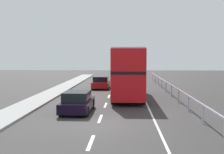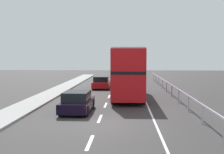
# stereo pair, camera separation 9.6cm
# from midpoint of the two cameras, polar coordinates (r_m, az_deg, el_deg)

# --- Properties ---
(ground_plane) EXTENTS (74.57, 120.00, 0.10)m
(ground_plane) POSITION_cam_midpoint_polar(r_m,az_deg,el_deg) (16.00, -2.64, -9.31)
(ground_plane) COLOR #302E2E
(lane_paint_markings) EXTENTS (3.27, 46.00, 0.01)m
(lane_paint_markings) POSITION_cam_midpoint_polar(r_m,az_deg,el_deg) (24.53, 3.75, -4.48)
(lane_paint_markings) COLOR silver
(lane_paint_markings) RESTS_ON ground
(bridge_side_railing) EXTENTS (0.10, 42.00, 1.07)m
(bridge_side_railing) POSITION_cam_midpoint_polar(r_m,az_deg,el_deg) (25.00, 12.41, -2.40)
(bridge_side_railing) COLOR #BAAAC1
(bridge_side_railing) RESTS_ON ground
(double_decker_bus_red) EXTENTS (2.65, 10.46, 4.31)m
(double_decker_bus_red) POSITION_cam_midpoint_polar(r_m,az_deg,el_deg) (25.75, 3.24, 1.09)
(double_decker_bus_red) COLOR red
(double_decker_bus_red) RESTS_ON ground
(hatchback_car_near) EXTENTS (1.89, 4.11, 1.38)m
(hatchback_car_near) POSITION_cam_midpoint_polar(r_m,az_deg,el_deg) (19.19, -6.70, -4.91)
(hatchback_car_near) COLOR black
(hatchback_car_near) RESTS_ON ground
(sedan_car_ahead) EXTENTS (1.90, 4.33, 1.38)m
(sedan_car_ahead) POSITION_cam_midpoint_polar(r_m,az_deg,el_deg) (33.10, -1.99, -1.09)
(sedan_car_ahead) COLOR maroon
(sedan_car_ahead) RESTS_ON ground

